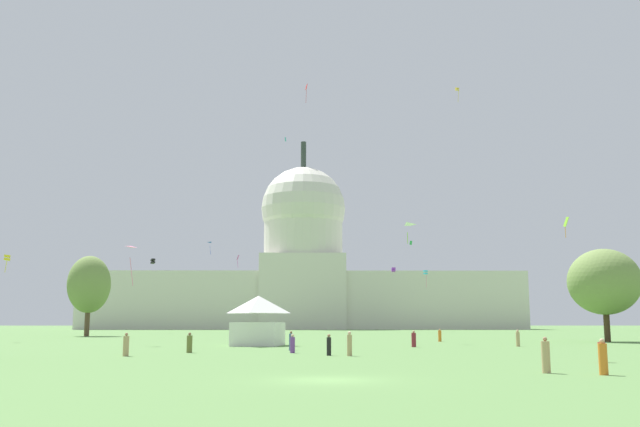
{
  "coord_description": "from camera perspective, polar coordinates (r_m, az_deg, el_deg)",
  "views": [
    {
      "loc": [
        -0.77,
        -30.85,
        2.52
      ],
      "look_at": [
        0.8,
        92.0,
        21.62
      ],
      "focal_mm": 39.02,
      "sensor_mm": 36.0,
      "label": 1
    }
  ],
  "objects": [
    {
      "name": "person_tan_front_center",
      "position": [
        36.66,
        18.03,
        -11.09
      ],
      "size": [
        0.49,
        0.49,
        1.76
      ],
      "rotation": [
        0.0,
        0.0,
        3.34
      ],
      "color": "tan",
      "rests_on": "ground_plane"
    },
    {
      "name": "kite_magenta_mid",
      "position": [
        184.93,
        -6.75,
        -3.66
      ],
      "size": [
        0.55,
        1.0,
        3.39
      ],
      "rotation": [
        0.0,
        0.0,
        3.89
      ],
      "color": "#D1339E"
    },
    {
      "name": "kite_gold_high",
      "position": [
        151.75,
        11.19,
        9.95
      ],
      "size": [
        0.8,
        0.84,
        3.26
      ],
      "rotation": [
        0.0,
        0.0,
        0.32
      ],
      "color": "gold"
    },
    {
      "name": "kite_turquoise_high",
      "position": [
        200.8,
        -2.85,
        6.1
      ],
      "size": [
        0.43,
        1.11,
        1.35
      ],
      "rotation": [
        0.0,
        0.0,
        3.67
      ],
      "color": "teal"
    },
    {
      "name": "person_red_near_tree_west",
      "position": [
        47.33,
        22.12,
        -10.48
      ],
      "size": [
        0.61,
        0.61,
        1.44
      ],
      "rotation": [
        0.0,
        0.0,
        5.77
      ],
      "color": "red",
      "rests_on": "ground_plane"
    },
    {
      "name": "person_purple_aisle_center",
      "position": [
        56.94,
        -2.27,
        -10.67
      ],
      "size": [
        0.53,
        0.53,
        1.52
      ],
      "rotation": [
        0.0,
        0.0,
        4.22
      ],
      "color": "#703D93",
      "rests_on": "ground_plane"
    },
    {
      "name": "kite_lime_low",
      "position": [
        100.35,
        19.53,
        -0.75
      ],
      "size": [
        0.64,
        0.74,
        2.9
      ],
      "rotation": [
        0.0,
        0.0,
        4.14
      ],
      "color": "#8CD133"
    },
    {
      "name": "person_denim_edge_west",
      "position": [
        61.75,
        -2.39,
        -10.45
      ],
      "size": [
        0.49,
        0.49,
        1.67
      ],
      "rotation": [
        0.0,
        0.0,
        5.65
      ],
      "color": "#3D5684",
      "rests_on": "ground_plane"
    },
    {
      "name": "kite_yellow_low",
      "position": [
        97.3,
        -24.28,
        -3.34
      ],
      "size": [
        0.81,
        0.79,
        2.27
      ],
      "rotation": [
        0.0,
        0.0,
        1.78
      ],
      "color": "yellow"
    },
    {
      "name": "kite_pink_low",
      "position": [
        77.7,
        -14.84,
        -3.18
      ],
      "size": [
        1.43,
        1.6,
        3.78
      ],
      "rotation": [
        0.0,
        0.0,
        1.07
      ],
      "color": "pink"
    },
    {
      "name": "kite_black_low",
      "position": [
        157.04,
        -13.55,
        -3.82
      ],
      "size": [
        1.17,
        1.18,
        1.15
      ],
      "rotation": [
        0.0,
        0.0,
        0.69
      ],
      "color": "black"
    },
    {
      "name": "person_tan_near_tent",
      "position": [
        53.6,
        -15.62,
        -10.39
      ],
      "size": [
        0.6,
        0.6,
        1.69
      ],
      "rotation": [
        0.0,
        0.0,
        4.01
      ],
      "color": "tan",
      "rests_on": "ground_plane"
    },
    {
      "name": "event_tent",
      "position": [
        74.23,
        -5.08,
        -8.73
      ],
      "size": [
        5.79,
        6.82,
        5.2
      ],
      "rotation": [
        0.0,
        0.0,
        -0.15
      ],
      "color": "white",
      "rests_on": "ground_plane"
    },
    {
      "name": "kite_white_low",
      "position": [
        83.42,
        7.11,
        -1.03
      ],
      "size": [
        1.53,
        1.5,
        2.35
      ],
      "rotation": [
        0.0,
        0.0,
        5.55
      ],
      "color": "white"
    },
    {
      "name": "kite_green_mid",
      "position": [
        167.07,
        7.46,
        -2.4
      ],
      "size": [
        0.71,
        0.17,
        1.04
      ],
      "rotation": [
        0.0,
        0.0,
        2.51
      ],
      "color": "green"
    },
    {
      "name": "person_tan_front_left",
      "position": [
        74.12,
        15.92,
        -9.85
      ],
      "size": [
        0.54,
        0.54,
        1.69
      ],
      "rotation": [
        0.0,
        0.0,
        2.57
      ],
      "color": "tan",
      "rests_on": "ground_plane"
    },
    {
      "name": "person_tan_lawn_far_left",
      "position": [
        52.02,
        2.44,
        -10.68
      ],
      "size": [
        0.52,
        0.52,
        1.79
      ],
      "rotation": [
        0.0,
        0.0,
        2.45
      ],
      "color": "tan",
      "rests_on": "ground_plane"
    },
    {
      "name": "kite_violet_low",
      "position": [
        203.4,
        6.05,
        -4.6
      ],
      "size": [
        1.11,
        1.18,
        1.28
      ],
      "rotation": [
        0.0,
        0.0,
        0.04
      ],
      "color": "purple"
    },
    {
      "name": "tree_east_near",
      "position": [
        94.66,
        22.28,
        -5.21
      ],
      "size": [
        10.3,
        10.23,
        11.58
      ],
      "color": "#42301E",
      "rests_on": "ground_plane"
    },
    {
      "name": "kite_cyan_low",
      "position": [
        185.97,
        8.65,
        -4.81
      ],
      "size": [
        1.17,
        1.16,
        4.5
      ],
      "rotation": [
        0.0,
        0.0,
        5.2
      ],
      "color": "#33BCDB"
    },
    {
      "name": "kite_red_high",
      "position": [
        170.59,
        -1.13,
        10.22
      ],
      "size": [
        0.63,
        1.2,
        4.71
      ],
      "rotation": [
        0.0,
        0.0,
        4.26
      ],
      "color": "red"
    },
    {
      "name": "person_maroon_edge_east",
      "position": [
        70.5,
        7.7,
        -10.21
      ],
      "size": [
        0.58,
        0.58,
        1.64
      ],
      "rotation": [
        0.0,
        0.0,
        4.36
      ],
      "color": "maroon",
      "rests_on": "ground_plane"
    },
    {
      "name": "tree_west_mid",
      "position": [
        127.39,
        -18.42,
        -5.55
      ],
      "size": [
        9.37,
        9.34,
        13.8
      ],
      "color": "brown",
      "rests_on": "ground_plane"
    },
    {
      "name": "person_orange_mid_right",
      "position": [
        89.92,
        9.8,
        -9.85
      ],
      "size": [
        0.54,
        0.54,
        1.61
      ],
      "rotation": [
        0.0,
        0.0,
        5.16
      ],
      "color": "orange",
      "rests_on": "ground_plane"
    },
    {
      "name": "kite_blue_mid",
      "position": [
        201.14,
        -8.92,
        -2.43
      ],
      "size": [
        1.41,
        1.64,
        3.54
      ],
      "rotation": [
        0.0,
        0.0,
        1.02
      ],
      "color": "blue"
    },
    {
      "name": "person_olive_deep_crowd",
      "position": [
        58.3,
        -10.66,
        -10.45
      ],
      "size": [
        0.46,
        0.46,
        1.62
      ],
      "rotation": [
        0.0,
        0.0,
        0.01
      ],
      "color": "olive",
      "rests_on": "ground_plane"
    },
    {
      "name": "ground_plane",
      "position": [
        30.96,
        0.71,
        -13.5
      ],
      "size": [
        800.0,
        800.0,
        0.0
      ],
      "primitive_type": "plane",
      "color": "#567F42"
    },
    {
      "name": "person_black_mid_center",
      "position": [
        52.62,
        0.74,
        -10.78
      ],
      "size": [
        0.43,
        0.43,
        1.58
      ],
      "rotation": [
        0.0,
        0.0,
        5.95
      ],
      "color": "black",
      "rests_on": "ground_plane"
    },
    {
      "name": "capitol_building",
      "position": [
        229.48,
        -1.4,
        -5.1
      ],
      "size": [
        140.99,
        27.99,
        62.68
      ],
      "color": "beige",
      "rests_on": "ground_plane"
    },
    {
      "name": "person_orange_back_left",
      "position": [
        36.28,
        22.2,
        -10.94
      ],
      "size": [
        0.54,
        0.54,
        1.71
      ],
      "rotation": [
        0.0,
        0.0,
        1.95
      ],
      "color": "orange",
      "rests_on": "ground_plane"
    }
  ]
}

